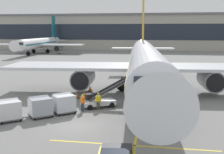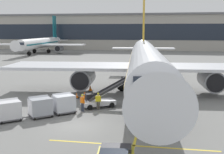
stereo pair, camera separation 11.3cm
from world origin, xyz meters
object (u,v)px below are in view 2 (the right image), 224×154
(baggage_cart_lead, at_px, (64,103))
(ground_crew_by_carts, at_px, (82,102))
(parked_airplane, at_px, (146,63))
(ground_crew_by_loader, at_px, (98,100))
(baggage_cart_third, at_px, (9,110))
(safety_cone_engine_keepout, at_px, (90,88))
(baggage_cart_second, at_px, (40,106))
(distant_airplane, at_px, (40,43))
(safety_cone_nose_mark, at_px, (85,95))
(safety_cone_wingtip, at_px, (77,95))
(belt_loader, at_px, (101,99))

(baggage_cart_lead, bearing_deg, ground_crew_by_carts, 29.26)
(parked_airplane, height_order, ground_crew_by_carts, parked_airplane)
(baggage_cart_lead, xyz_separation_m, ground_crew_by_loader, (3.01, 1.78, -0.00))
(baggage_cart_third, height_order, safety_cone_engine_keepout, baggage_cart_third)
(baggage_cart_second, xyz_separation_m, ground_crew_by_carts, (3.33, 2.48, -0.00))
(ground_crew_by_loader, height_order, safety_cone_engine_keepout, ground_crew_by_loader)
(baggage_cart_third, relative_size, distant_airplane, 0.07)
(safety_cone_nose_mark, bearing_deg, ground_crew_by_loader, -60.61)
(safety_cone_engine_keepout, bearing_deg, safety_cone_wingtip, -98.13)
(baggage_cart_lead, distance_m, baggage_cart_second, 2.32)
(safety_cone_engine_keepout, distance_m, safety_cone_nose_mark, 4.05)
(safety_cone_engine_keepout, bearing_deg, ground_crew_by_loader, -71.04)
(belt_loader, bearing_deg, safety_cone_wingtip, 136.09)
(belt_loader, relative_size, ground_crew_by_carts, 2.94)
(baggage_cart_third, xyz_separation_m, safety_cone_engine_keepout, (3.93, 13.79, -0.65))
(belt_loader, xyz_separation_m, safety_cone_nose_mark, (-2.72, 3.70, -0.49))
(baggage_cart_lead, relative_size, safety_cone_nose_mark, 3.33)
(parked_airplane, height_order, safety_cone_nose_mark, parked_airplane)
(parked_airplane, height_order, belt_loader, parked_airplane)
(belt_loader, xyz_separation_m, ground_crew_by_loader, (-0.00, -1.13, 0.13))
(belt_loader, distance_m, ground_crew_by_carts, 2.44)
(baggage_cart_lead, height_order, safety_cone_engine_keepout, baggage_cart_lead)
(parked_airplane, bearing_deg, baggage_cart_second, -126.09)
(safety_cone_wingtip, distance_m, safety_cone_nose_mark, 0.95)
(ground_crew_by_carts, height_order, distant_airplane, distant_airplane)
(safety_cone_engine_keepout, relative_size, safety_cone_wingtip, 1.13)
(parked_airplane, bearing_deg, ground_crew_by_carts, -119.82)
(baggage_cart_second, distance_m, baggage_cart_third, 2.75)
(safety_cone_nose_mark, bearing_deg, baggage_cart_second, -103.69)
(safety_cone_wingtip, bearing_deg, parked_airplane, 28.38)
(baggage_cart_second, relative_size, baggage_cart_third, 1.00)
(parked_airplane, bearing_deg, distant_airplane, 123.88)
(baggage_cart_third, height_order, ground_crew_by_loader, baggage_cart_third)
(ground_crew_by_loader, bearing_deg, safety_cone_engine_keepout, 108.96)
(baggage_cart_second, bearing_deg, parked_airplane, 53.91)
(belt_loader, xyz_separation_m, safety_cone_engine_keepout, (-3.04, 7.74, -0.51))
(belt_loader, relative_size, safety_cone_engine_keepout, 7.08)
(belt_loader, distance_m, safety_cone_engine_keepout, 8.33)
(baggage_cart_lead, xyz_separation_m, distant_airplane, (-32.18, 69.32, 2.41))
(baggage_cart_lead, distance_m, safety_cone_engine_keepout, 10.66)
(ground_crew_by_carts, bearing_deg, distant_airplane, 116.29)
(safety_cone_nose_mark, bearing_deg, baggage_cart_lead, -92.48)
(belt_loader, distance_m, baggage_cart_third, 9.24)
(distant_airplane, bearing_deg, baggage_cart_lead, -65.10)
(baggage_cart_third, height_order, safety_cone_nose_mark, baggage_cart_third)
(parked_airplane, distance_m, safety_cone_wingtip, 9.61)
(baggage_cart_second, relative_size, safety_cone_wingtip, 4.03)
(belt_loader, bearing_deg, distant_airplane, 117.92)
(ground_crew_by_carts, distance_m, distant_airplane, 76.34)
(safety_cone_engine_keepout, bearing_deg, baggage_cart_lead, -89.80)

